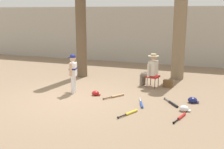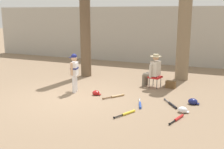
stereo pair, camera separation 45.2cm
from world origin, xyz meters
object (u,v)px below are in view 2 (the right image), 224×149
object	(u,v)px
bat_wood_tan	(116,96)
tree_near_player	(85,26)
folding_stool	(155,77)
young_ballplayer	(74,70)
tree_behind_spectator	(184,29)
bat_blue_youth	(140,104)
bat_black_composite	(172,105)
bat_red_barrel	(178,118)
batting_helmet_red	(96,93)
handbag_beside_stool	(171,85)
batting_helmet_white	(183,110)
batting_helmet_navy	(193,102)
seated_spectator	(153,70)
bat_yellow_trainer	(127,113)

from	to	relation	value
bat_wood_tan	tree_near_player	bearing A→B (deg)	135.07
folding_stool	young_ballplayer	bearing A→B (deg)	-145.87
tree_behind_spectator	young_ballplayer	distance (m)	4.57
folding_stool	bat_blue_youth	world-z (taller)	folding_stool
tree_near_player	bat_black_composite	size ratio (longest dim) A/B	6.84
bat_red_barrel	batting_helmet_red	distance (m)	3.00
tree_near_player	bat_blue_youth	size ratio (longest dim) A/B	6.09
folding_stool	handbag_beside_stool	size ratio (longest dim) A/B	1.42
bat_wood_tan	batting_helmet_white	world-z (taller)	batting_helmet_white
folding_stool	batting_helmet_red	xyz separation A→B (m)	(-1.54, -1.64, -0.29)
bat_black_composite	batting_helmet_white	world-z (taller)	batting_helmet_white
tree_near_player	batting_helmet_white	distance (m)	5.61
tree_behind_spectator	handbag_beside_stool	world-z (taller)	tree_behind_spectator
bat_red_barrel	bat_black_composite	xyz separation A→B (m)	(-0.34, 0.99, -0.00)
batting_helmet_navy	young_ballplayer	bearing A→B (deg)	-176.48
folding_stool	seated_spectator	xyz separation A→B (m)	(-0.10, 0.02, 0.28)
tree_near_player	folding_stool	bearing A→B (deg)	-12.03
young_ballplayer	bat_yellow_trainer	xyz separation A→B (m)	(2.32, -1.27, -0.71)
tree_near_player	seated_spectator	distance (m)	3.41
bat_black_composite	bat_wood_tan	bearing A→B (deg)	175.73
batting_helmet_white	batting_helmet_red	bearing A→B (deg)	169.55
bat_wood_tan	batting_helmet_red	size ratio (longest dim) A/B	2.43
bat_red_barrel	handbag_beside_stool	bearing A→B (deg)	104.32
bat_red_barrel	folding_stool	bearing A→B (deg)	114.90
handbag_beside_stool	bat_blue_youth	world-z (taller)	handbag_beside_stool
bat_red_barrel	bat_blue_youth	size ratio (longest dim) A/B	0.92
young_ballplayer	bat_red_barrel	bearing A→B (deg)	-17.25
tree_behind_spectator	batting_helmet_red	size ratio (longest dim) A/B	17.07
bat_red_barrel	batting_helmet_white	size ratio (longest dim) A/B	2.41
handbag_beside_stool	bat_blue_youth	xyz separation A→B (m)	(-0.46, -2.19, -0.10)
tree_behind_spectator	batting_helmet_red	bearing A→B (deg)	-124.54
tree_near_player	tree_behind_spectator	xyz separation A→B (m)	(3.80, 0.93, -0.11)
tree_near_player	batting_helmet_white	size ratio (longest dim) A/B	16.00
bat_wood_tan	tree_behind_spectator	bearing A→B (deg)	64.23
batting_helmet_red	batting_helmet_navy	bearing A→B (deg)	5.28
tree_near_player	bat_wood_tan	xyz separation A→B (m)	(2.26, -2.26, -2.06)
bat_black_composite	batting_helmet_red	distance (m)	2.47
bat_red_barrel	batting_helmet_red	world-z (taller)	batting_helmet_red
bat_red_barrel	bat_yellow_trainer	distance (m)	1.31
bat_yellow_trainer	folding_stool	bearing A→B (deg)	89.29
bat_yellow_trainer	bat_red_barrel	bearing A→B (deg)	6.65
handbag_beside_stool	batting_helmet_red	world-z (taller)	handbag_beside_stool
bat_yellow_trainer	tree_near_player	bearing A→B (deg)	131.09
seated_spectator	batting_helmet_white	world-z (taller)	seated_spectator
tree_behind_spectator	batting_helmet_navy	distance (m)	3.60
handbag_beside_stool	bat_wood_tan	bearing A→B (deg)	-129.01
folding_stool	bat_red_barrel	size ratio (longest dim) A/B	0.67
bat_yellow_trainer	batting_helmet_white	distance (m)	1.51
tree_near_player	bat_wood_tan	world-z (taller)	tree_near_player
bat_blue_youth	batting_helmet_navy	xyz separation A→B (m)	(1.39, 0.71, 0.05)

